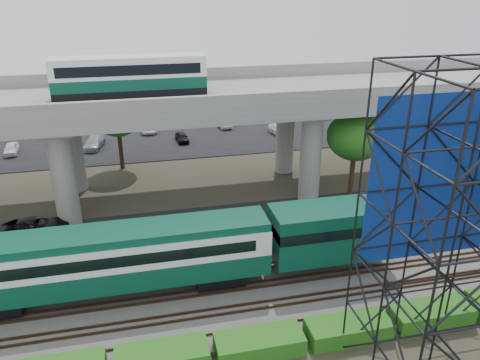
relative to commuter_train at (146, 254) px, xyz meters
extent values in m
plane|color=#474233|center=(4.34, -2.00, -2.88)|extent=(140.00, 140.00, 0.00)
cube|color=slate|center=(4.34, 0.00, -2.78)|extent=(90.00, 12.00, 0.20)
cube|color=black|center=(4.34, 8.50, -2.84)|extent=(90.00, 5.00, 0.08)
cube|color=black|center=(4.34, 32.00, -2.84)|extent=(90.00, 18.00, 0.08)
cube|color=#40596A|center=(4.34, 54.00, -2.87)|extent=(140.00, 40.00, 0.03)
cube|color=#472D1E|center=(4.34, -4.72, -2.60)|extent=(90.00, 0.08, 0.16)
cube|color=#472D1E|center=(4.34, -3.28, -2.60)|extent=(90.00, 0.08, 0.16)
cube|color=#472D1E|center=(4.34, -2.72, -2.60)|extent=(90.00, 0.08, 0.16)
cube|color=#472D1E|center=(4.34, -1.28, -2.60)|extent=(90.00, 0.08, 0.16)
cube|color=#472D1E|center=(4.34, -0.72, -2.60)|extent=(90.00, 0.08, 0.16)
cube|color=#472D1E|center=(4.34, 0.72, -2.60)|extent=(90.00, 0.08, 0.16)
cube|color=#472D1E|center=(4.34, 1.28, -2.60)|extent=(90.00, 0.08, 0.16)
cube|color=#472D1E|center=(4.34, 2.72, -2.60)|extent=(90.00, 0.08, 0.16)
cube|color=#472D1E|center=(4.34, 3.28, -2.60)|extent=(90.00, 0.08, 0.16)
cube|color=#472D1E|center=(4.34, 4.72, -2.60)|extent=(90.00, 0.08, 0.16)
cube|color=black|center=(4.38, 0.00, -2.07)|extent=(3.00, 2.20, 0.90)
cube|color=#09432F|center=(-2.12, 0.00, -0.92)|extent=(19.00, 3.00, 1.40)
cube|color=silver|center=(-2.12, 0.00, 0.53)|extent=(19.00, 3.00, 1.50)
cube|color=#09432F|center=(-2.12, 0.00, 1.53)|extent=(19.00, 2.60, 0.50)
cube|color=black|center=(-1.12, 0.00, 0.58)|extent=(15.00, 3.06, 0.70)
cube|color=#09432F|center=(11.88, 0.00, 0.08)|extent=(8.00, 3.00, 3.40)
cube|color=#9E9B93|center=(4.34, 14.00, 5.72)|extent=(80.00, 12.00, 1.20)
cube|color=#9E9B93|center=(4.34, 8.25, 6.87)|extent=(80.00, 0.50, 1.10)
cube|color=#9E9B93|center=(4.34, 19.75, 6.87)|extent=(80.00, 0.50, 1.10)
cylinder|color=#9E9B93|center=(-5.66, 10.50, 1.12)|extent=(1.80, 1.80, 8.00)
cylinder|color=#9E9B93|center=(-5.66, 17.50, 1.12)|extent=(1.80, 1.80, 8.00)
cube|color=#9E9B93|center=(-5.66, 14.00, 4.82)|extent=(2.40, 9.00, 0.60)
cylinder|color=#9E9B93|center=(14.34, 10.50, 1.12)|extent=(1.80, 1.80, 8.00)
cylinder|color=#9E9B93|center=(14.34, 17.50, 1.12)|extent=(1.80, 1.80, 8.00)
cube|color=#9E9B93|center=(14.34, 14.00, 4.82)|extent=(2.40, 9.00, 0.60)
cylinder|color=#9E9B93|center=(32.34, 17.50, 1.12)|extent=(1.80, 1.80, 8.00)
cube|color=#9E9B93|center=(32.34, 14.00, 4.82)|extent=(2.40, 9.00, 0.60)
cube|color=black|center=(-0.02, 14.00, 6.67)|extent=(12.00, 2.50, 0.70)
cube|color=#09432F|center=(-0.02, 14.00, 7.47)|extent=(12.00, 2.50, 0.90)
cube|color=silver|center=(-0.02, 14.00, 8.57)|extent=(12.00, 2.50, 1.30)
cube|color=black|center=(-0.02, 14.00, 8.62)|extent=(11.00, 2.56, 0.80)
cube|color=silver|center=(-0.02, 14.00, 9.37)|extent=(12.00, 2.40, 0.30)
cube|color=navy|center=(14.19, -6.95, 6.42)|extent=(8.10, 0.08, 8.25)
cube|color=#1D5E15|center=(0.34, -6.30, -2.31)|extent=(4.60, 1.80, 1.15)
cube|color=#1D5E15|center=(5.34, -6.30, -2.37)|extent=(4.60, 1.80, 1.03)
cube|color=#1D5E15|center=(10.34, -6.30, -2.38)|extent=(4.60, 1.80, 1.01)
cube|color=#1D5E15|center=(15.34, -6.30, -2.32)|extent=(4.60, 1.80, 1.12)
cylinder|color=#382314|center=(18.34, 10.50, -0.48)|extent=(0.44, 0.44, 4.80)
ellipsoid|color=#1D5E15|center=(18.34, 10.50, 2.72)|extent=(4.94, 4.94, 4.18)
cylinder|color=#382314|center=(-1.66, 22.00, -0.48)|extent=(0.44, 0.44, 4.80)
ellipsoid|color=#1D5E15|center=(-1.66, 22.00, 2.72)|extent=(4.94, 4.94, 4.18)
imported|color=black|center=(-8.05, 9.11, -2.12)|extent=(4.93, 2.31, 1.36)
imported|color=white|center=(-13.70, 29.00, -2.22)|extent=(1.61, 3.48, 1.16)
imported|color=#B8BBC1|center=(-8.83, 34.00, -2.19)|extent=(2.03, 3.92, 1.23)
imported|color=#919498|center=(-4.81, 29.00, -2.17)|extent=(2.61, 4.65, 1.27)
imported|color=white|center=(1.58, 34.00, -2.22)|extent=(2.06, 4.23, 1.16)
imported|color=black|center=(5.29, 29.00, -2.26)|extent=(1.56, 3.29, 1.09)
imported|color=#AEB2B6|center=(11.37, 34.00, -2.15)|extent=(1.66, 4.07, 1.31)
imported|color=white|center=(17.43, 29.00, -2.21)|extent=(2.28, 4.31, 1.19)
imported|color=#A7A8AF|center=(19.70, 34.00, -2.21)|extent=(2.08, 4.33, 1.19)
camera|label=1|loc=(0.12, -24.54, 15.03)|focal=35.00mm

